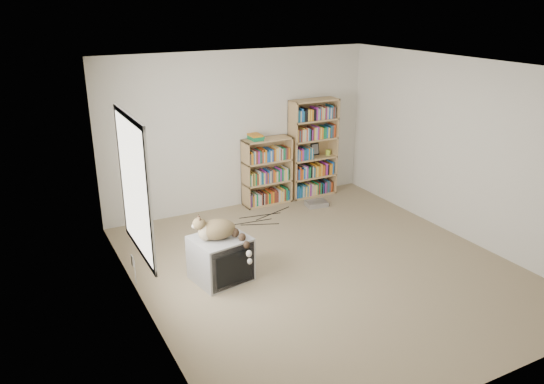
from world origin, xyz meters
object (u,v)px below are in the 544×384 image
bookcase_tall (312,150)px  dvd_player (316,204)px  cat (222,233)px  crt_tv (220,258)px  bookcase_short (267,174)px

bookcase_tall → dvd_player: (-0.22, -0.52, -0.76)m
cat → bookcase_tall: bookcase_tall is taller
crt_tv → bookcase_short: size_ratio=0.65×
crt_tv → bookcase_tall: (2.54, 2.02, 0.52)m
bookcase_tall → dvd_player: bookcase_tall is taller
cat → dvd_player: (2.32, 1.56, -0.60)m
cat → dvd_player: bearing=43.6°
crt_tv → cat: bearing=-95.0°
cat → dvd_player: cat is taller
crt_tv → cat: 0.37m
crt_tv → dvd_player: crt_tv is taller
cat → dvd_player: size_ratio=1.85×
bookcase_short → dvd_player: size_ratio=3.23×
bookcase_short → dvd_player: bearing=-38.2°
cat → bookcase_short: 2.66m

